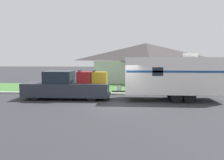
# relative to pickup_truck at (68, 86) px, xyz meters

# --- Properties ---
(ground_plane) EXTENTS (120.00, 120.00, 0.00)m
(ground_plane) POSITION_rel_pickup_truck_xyz_m (3.81, -1.71, -0.92)
(ground_plane) COLOR #2D2D33
(curb_strip) EXTENTS (80.00, 0.30, 0.14)m
(curb_strip) POSITION_rel_pickup_truck_xyz_m (3.81, 2.04, -0.85)
(curb_strip) COLOR #ADADA8
(curb_strip) RESTS_ON ground_plane
(lawn_strip) EXTENTS (80.00, 7.00, 0.03)m
(lawn_strip) POSITION_rel_pickup_truck_xyz_m (3.81, 5.69, -0.91)
(lawn_strip) COLOR #3D6B33
(lawn_strip) RESTS_ON ground_plane
(house_across_street) EXTENTS (13.19, 7.07, 4.81)m
(house_across_street) POSITION_rel_pickup_truck_xyz_m (6.72, 12.43, 1.57)
(house_across_street) COLOR #B2B2A8
(house_across_street) RESTS_ON ground_plane
(pickup_truck) EXTENTS (6.23, 1.93, 2.10)m
(pickup_truck) POSITION_rel_pickup_truck_xyz_m (0.00, 0.00, 0.00)
(pickup_truck) COLOR black
(pickup_truck) RESTS_ON ground_plane
(travel_trailer) EXTENTS (7.52, 2.37, 3.30)m
(travel_trailer) POSITION_rel_pickup_truck_xyz_m (7.47, -0.00, 0.84)
(travel_trailer) COLOR black
(travel_trailer) RESTS_ON ground_plane
(mailbox) EXTENTS (0.48, 0.20, 1.31)m
(mailbox) POSITION_rel_pickup_truck_xyz_m (-1.23, 2.65, 0.08)
(mailbox) COLOR brown
(mailbox) RESTS_ON ground_plane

